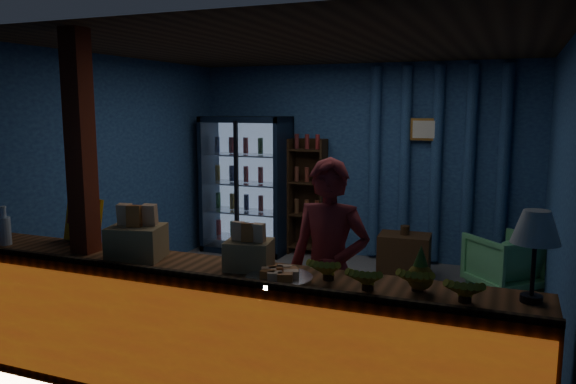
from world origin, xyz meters
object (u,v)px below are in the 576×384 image
at_px(green_chair, 505,262).
at_px(table_lamp, 536,231).
at_px(shopkeeper, 329,272).
at_px(pastry_tray, 279,276).

height_order(green_chair, table_lamp, table_lamp).
height_order(shopkeeper, pastry_tray, shopkeeper).
bearing_deg(shopkeeper, green_chair, 66.70).
distance_m(green_chair, pastry_tray, 3.69).
distance_m(green_chair, table_lamp, 3.39).
bearing_deg(green_chair, pastry_tray, 25.97).
bearing_deg(shopkeeper, pastry_tray, -100.95).
bearing_deg(pastry_tray, table_lamp, 6.01).
xyz_separation_m(green_chair, pastry_tray, (-1.31, -3.38, 0.66)).
bearing_deg(table_lamp, pastry_tray, -173.99).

